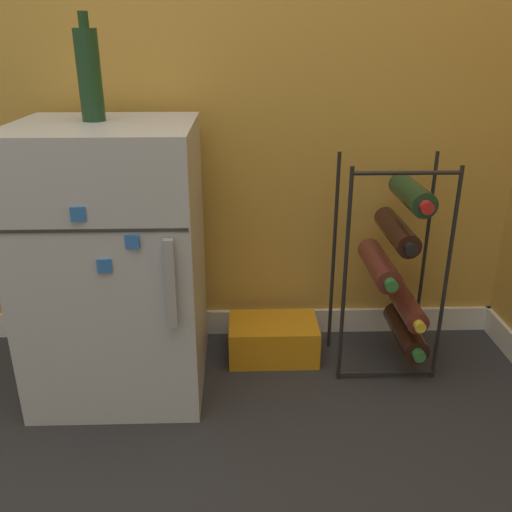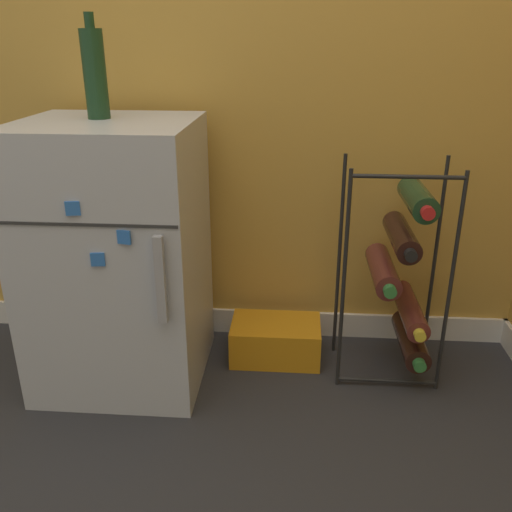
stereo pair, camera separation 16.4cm
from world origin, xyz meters
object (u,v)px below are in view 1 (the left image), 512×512
Objects in this scene: mini_fridge at (116,262)px; wine_rack at (399,269)px; fridge_top_bottle at (89,74)px; soda_box at (273,339)px.

wine_rack is (0.87, 0.07, -0.06)m from mini_fridge.
mini_fridge is 0.53m from fridge_top_bottle.
wine_rack is 1.07m from fridge_top_bottle.
mini_fridge is at bearing -55.28° from fridge_top_bottle.
fridge_top_bottle is (-0.03, 0.04, 0.52)m from mini_fridge.
wine_rack reaches higher than soda_box.
wine_rack is 0.48m from soda_box.
fridge_top_bottle is at bearing -178.04° from wine_rack.
soda_box is at bearing 13.87° from mini_fridge.
mini_fridge is 2.94× the size of fridge_top_bottle.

